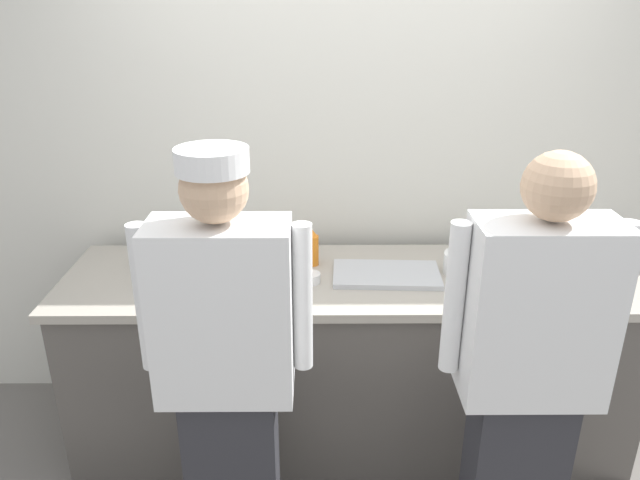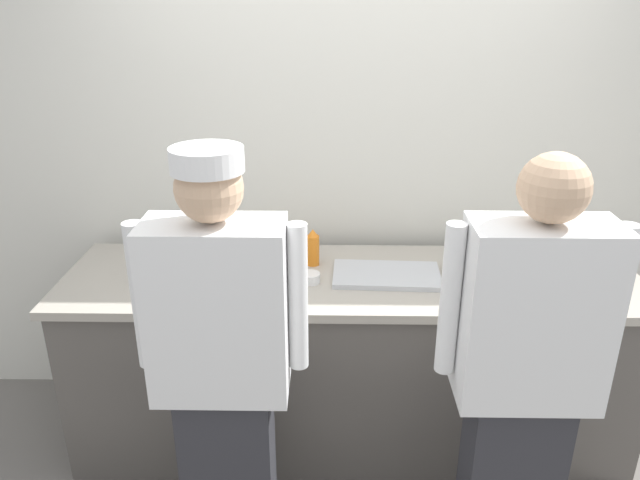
{
  "view_description": "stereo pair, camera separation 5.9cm",
  "coord_description": "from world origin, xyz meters",
  "px_view_note": "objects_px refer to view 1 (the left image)",
  "views": [
    {
      "loc": [
        -0.17,
        -2.15,
        2.16
      ],
      "look_at": [
        -0.15,
        0.4,
        1.11
      ],
      "focal_mm": 33.73,
      "sensor_mm": 36.0,
      "label": 1
    },
    {
      "loc": [
        -0.11,
        -2.15,
        2.16
      ],
      "look_at": [
        -0.15,
        0.4,
        1.11
      ],
      "focal_mm": 33.73,
      "sensor_mm": 36.0,
      "label": 2
    }
  ],
  "objects_px": {
    "chef_center": "(528,374)",
    "sheet_tray": "(386,274)",
    "ramekin_green_sauce": "(311,277)",
    "plate_stack_front": "(465,263)",
    "ramekin_orange_sauce": "(142,260)",
    "mixing_bowl_steel": "(186,263)",
    "deli_cup": "(267,260)",
    "squeeze_bottle_primary": "(312,248)",
    "chef_near_left": "(226,367)",
    "chefs_knife": "(532,286)"
  },
  "relations": [
    {
      "from": "chef_near_left",
      "to": "chef_center",
      "type": "distance_m",
      "value": 1.07
    },
    {
      "from": "chef_center",
      "to": "sheet_tray",
      "type": "xyz_separation_m",
      "value": [
        -0.42,
        0.75,
        0.03
      ]
    },
    {
      "from": "chef_near_left",
      "to": "mixing_bowl_steel",
      "type": "height_order",
      "value": "chef_near_left"
    },
    {
      "from": "plate_stack_front",
      "to": "ramekin_orange_sauce",
      "type": "xyz_separation_m",
      "value": [
        -1.55,
        0.1,
        -0.02
      ]
    },
    {
      "from": "chef_near_left",
      "to": "chefs_knife",
      "type": "height_order",
      "value": "chef_near_left"
    },
    {
      "from": "squeeze_bottle_primary",
      "to": "ramekin_green_sauce",
      "type": "relative_size",
      "value": 1.99
    },
    {
      "from": "chef_center",
      "to": "ramekin_orange_sauce",
      "type": "xyz_separation_m",
      "value": [
        -1.6,
        0.9,
        0.04
      ]
    },
    {
      "from": "sheet_tray",
      "to": "ramekin_green_sauce",
      "type": "distance_m",
      "value": 0.36
    },
    {
      "from": "plate_stack_front",
      "to": "mixing_bowl_steel",
      "type": "height_order",
      "value": "mixing_bowl_steel"
    },
    {
      "from": "sheet_tray",
      "to": "chefs_knife",
      "type": "xyz_separation_m",
      "value": [
        0.64,
        -0.11,
        -0.01
      ]
    },
    {
      "from": "sheet_tray",
      "to": "ramekin_green_sauce",
      "type": "bearing_deg",
      "value": -171.31
    },
    {
      "from": "mixing_bowl_steel",
      "to": "deli_cup",
      "type": "relative_size",
      "value": 3.4
    },
    {
      "from": "plate_stack_front",
      "to": "ramekin_orange_sauce",
      "type": "distance_m",
      "value": 1.56
    },
    {
      "from": "chef_near_left",
      "to": "deli_cup",
      "type": "xyz_separation_m",
      "value": [
        0.09,
        0.8,
        0.06
      ]
    },
    {
      "from": "chef_center",
      "to": "ramekin_green_sauce",
      "type": "height_order",
      "value": "chef_center"
    },
    {
      "from": "ramekin_green_sauce",
      "to": "chef_center",
      "type": "bearing_deg",
      "value": -42.06
    },
    {
      "from": "deli_cup",
      "to": "ramekin_orange_sauce",
      "type": "bearing_deg",
      "value": 173.87
    },
    {
      "from": "chef_near_left",
      "to": "ramekin_orange_sauce",
      "type": "bearing_deg",
      "value": 121.54
    },
    {
      "from": "chefs_knife",
      "to": "ramekin_green_sauce",
      "type": "bearing_deg",
      "value": 176.66
    },
    {
      "from": "chef_near_left",
      "to": "mixing_bowl_steel",
      "type": "distance_m",
      "value": 0.81
    },
    {
      "from": "mixing_bowl_steel",
      "to": "chefs_knife",
      "type": "xyz_separation_m",
      "value": [
        1.58,
        -0.15,
        -0.05
      ]
    },
    {
      "from": "plate_stack_front",
      "to": "ramekin_green_sauce",
      "type": "distance_m",
      "value": 0.74
    },
    {
      "from": "sheet_tray",
      "to": "mixing_bowl_steel",
      "type": "bearing_deg",
      "value": 177.99
    },
    {
      "from": "chef_near_left",
      "to": "ramekin_orange_sauce",
      "type": "height_order",
      "value": "chef_near_left"
    },
    {
      "from": "ramekin_orange_sauce",
      "to": "deli_cup",
      "type": "bearing_deg",
      "value": -6.13
    },
    {
      "from": "chefs_knife",
      "to": "sheet_tray",
      "type": "bearing_deg",
      "value": 170.09
    },
    {
      "from": "chef_center",
      "to": "squeeze_bottle_primary",
      "type": "bearing_deg",
      "value": 130.67
    },
    {
      "from": "ramekin_green_sauce",
      "to": "chefs_knife",
      "type": "distance_m",
      "value": 1.0
    },
    {
      "from": "chef_center",
      "to": "squeeze_bottle_primary",
      "type": "height_order",
      "value": "chef_center"
    },
    {
      "from": "chef_near_left",
      "to": "chefs_knife",
      "type": "relative_size",
      "value": 6.24
    },
    {
      "from": "chef_near_left",
      "to": "ramekin_green_sauce",
      "type": "relative_size",
      "value": 18.62
    },
    {
      "from": "plate_stack_front",
      "to": "mixing_bowl_steel",
      "type": "xyz_separation_m",
      "value": [
        -1.31,
        -0.01,
        0.01
      ]
    },
    {
      "from": "mixing_bowl_steel",
      "to": "sheet_tray",
      "type": "distance_m",
      "value": 0.94
    },
    {
      "from": "chef_center",
      "to": "sheet_tray",
      "type": "height_order",
      "value": "chef_center"
    },
    {
      "from": "sheet_tray",
      "to": "ramekin_green_sauce",
      "type": "xyz_separation_m",
      "value": [
        -0.35,
        -0.05,
        0.01
      ]
    },
    {
      "from": "ramekin_green_sauce",
      "to": "chefs_knife",
      "type": "bearing_deg",
      "value": -3.34
    },
    {
      "from": "sheet_tray",
      "to": "squeeze_bottle_primary",
      "type": "bearing_deg",
      "value": 158.03
    },
    {
      "from": "ramekin_orange_sauce",
      "to": "chef_center",
      "type": "bearing_deg",
      "value": -29.26
    },
    {
      "from": "ramekin_green_sauce",
      "to": "sheet_tray",
      "type": "bearing_deg",
      "value": 8.69
    },
    {
      "from": "sheet_tray",
      "to": "ramekin_orange_sauce",
      "type": "bearing_deg",
      "value": 173.11
    },
    {
      "from": "sheet_tray",
      "to": "ramekin_orange_sauce",
      "type": "relative_size",
      "value": 4.81
    },
    {
      "from": "mixing_bowl_steel",
      "to": "deli_cup",
      "type": "height_order",
      "value": "mixing_bowl_steel"
    },
    {
      "from": "chef_near_left",
      "to": "chef_center",
      "type": "height_order",
      "value": "chef_near_left"
    },
    {
      "from": "chefs_knife",
      "to": "ramekin_orange_sauce",
      "type": "bearing_deg",
      "value": 172.04
    },
    {
      "from": "mixing_bowl_steel",
      "to": "ramekin_green_sauce",
      "type": "bearing_deg",
      "value": -8.48
    },
    {
      "from": "chef_near_left",
      "to": "ramekin_orange_sauce",
      "type": "relative_size",
      "value": 16.64
    },
    {
      "from": "mixing_bowl_steel",
      "to": "ramekin_orange_sauce",
      "type": "relative_size",
      "value": 3.36
    },
    {
      "from": "chef_center",
      "to": "plate_stack_front",
      "type": "xyz_separation_m",
      "value": [
        -0.04,
        0.8,
        0.07
      ]
    },
    {
      "from": "deli_cup",
      "to": "chef_center",
      "type": "bearing_deg",
      "value": -40.19
    },
    {
      "from": "chef_near_left",
      "to": "plate_stack_front",
      "type": "relative_size",
      "value": 8.36
    }
  ]
}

